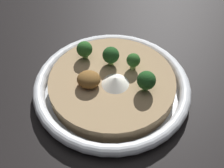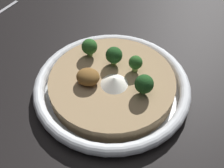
% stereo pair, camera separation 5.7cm
% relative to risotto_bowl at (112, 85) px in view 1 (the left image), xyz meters
% --- Properties ---
extents(ground_plane, '(6.00, 6.00, 0.00)m').
position_rel_risotto_bowl_xyz_m(ground_plane, '(0.00, 0.00, -0.02)').
color(ground_plane, black).
extents(risotto_bowl, '(0.32, 0.32, 0.04)m').
position_rel_risotto_bowl_xyz_m(risotto_bowl, '(0.00, 0.00, 0.00)').
color(risotto_bowl, silver).
rests_on(risotto_bowl, ground_plane).
extents(cheese_sprinkle, '(0.05, 0.05, 0.02)m').
position_rel_risotto_bowl_xyz_m(cheese_sprinkle, '(-0.01, 0.01, 0.03)').
color(cheese_sprinkle, white).
rests_on(cheese_sprinkle, risotto_bowl).
extents(crispy_onion_garnish, '(0.05, 0.04, 0.03)m').
position_rel_risotto_bowl_xyz_m(crispy_onion_garnish, '(0.04, 0.02, 0.03)').
color(crispy_onion_garnish, brown).
rests_on(crispy_onion_garnish, risotto_bowl).
extents(broccoli_left, '(0.04, 0.04, 0.04)m').
position_rel_risotto_bowl_xyz_m(broccoli_left, '(-0.07, 0.02, 0.04)').
color(broccoli_left, '#668E47').
rests_on(broccoli_left, risotto_bowl).
extents(broccoli_front_left, '(0.03, 0.03, 0.04)m').
position_rel_risotto_bowl_xyz_m(broccoli_front_left, '(-0.04, -0.04, 0.04)').
color(broccoli_front_left, '#84A856').
rests_on(broccoli_front_left, risotto_bowl).
extents(broccoli_front, '(0.03, 0.03, 0.04)m').
position_rel_risotto_bowl_xyz_m(broccoli_front, '(0.01, -0.04, 0.04)').
color(broccoli_front, '#84A856').
rests_on(broccoli_front, risotto_bowl).
extents(broccoli_front_right, '(0.03, 0.03, 0.04)m').
position_rel_risotto_bowl_xyz_m(broccoli_front_right, '(0.06, -0.06, 0.04)').
color(broccoli_front_right, '#668E47').
rests_on(broccoli_front_right, risotto_bowl).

